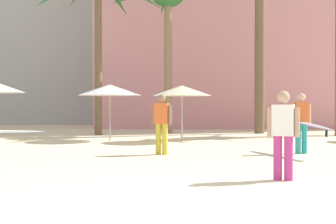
# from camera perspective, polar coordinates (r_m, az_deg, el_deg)

# --- Properties ---
(ground) EXTENTS (120.00, 120.00, 0.00)m
(ground) POSITION_cam_1_polar(r_m,az_deg,el_deg) (6.48, 7.26, -11.69)
(ground) COLOR beige
(hotel_pink) EXTENTS (18.85, 10.57, 17.08)m
(hotel_pink) POSITION_cam_1_polar(r_m,az_deg,el_deg) (34.46, 8.58, 12.66)
(hotel_pink) COLOR pink
(hotel_pink) RESTS_ON ground
(cafe_umbrella_0) EXTENTS (2.57, 2.57, 2.28)m
(cafe_umbrella_0) POSITION_cam_1_polar(r_m,az_deg,el_deg) (18.93, -6.90, 2.70)
(cafe_umbrella_0) COLOR gray
(cafe_umbrella_0) RESTS_ON ground
(cafe_umbrella_3) EXTENTS (2.34, 2.34, 2.21)m
(cafe_umbrella_3) POSITION_cam_1_polar(r_m,az_deg,el_deg) (18.19, 2.00, 2.64)
(cafe_umbrella_3) COLOR gray
(cafe_umbrella_3) RESTS_ON ground
(person_mid_right) EXTENTS (0.90, 3.10, 1.77)m
(person_mid_right) POSITION_cam_1_polar(r_m,az_deg,el_deg) (14.01, 16.50, -1.16)
(person_mid_right) COLOR teal
(person_mid_right) RESTS_ON ground
(person_far_right) EXTENTS (0.60, 0.33, 1.74)m
(person_far_right) POSITION_cam_1_polar(r_m,az_deg,el_deg) (13.33, -0.51, -1.17)
(person_far_right) COLOR gold
(person_far_right) RESTS_ON ground
(person_mid_left) EXTENTS (0.59, 0.36, 1.68)m
(person_mid_left) POSITION_cam_1_polar(r_m,az_deg,el_deg) (8.95, 14.26, -2.32)
(person_mid_left) COLOR #B7337F
(person_mid_left) RESTS_ON ground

